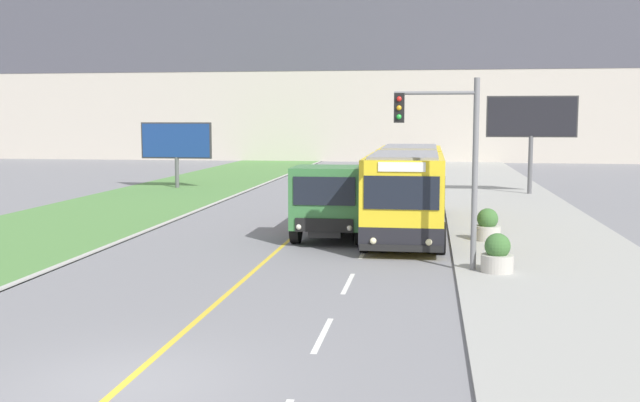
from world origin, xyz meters
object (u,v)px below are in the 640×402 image
object	(u,v)px
car_distant	(370,184)
planter_round_second	(487,226)
traffic_light_mast	(449,149)
dump_truck	(332,202)
billboard_large	(532,120)
city_bus	(407,189)
billboard_small	(176,142)
planter_round_near	(497,255)

from	to	relation	value
car_distant	planter_round_second	world-z (taller)	car_distant
traffic_light_mast	car_distant	bearing A→B (deg)	100.70
dump_truck	car_distant	size ratio (longest dim) A/B	1.41
billboard_large	car_distant	bearing A→B (deg)	-166.97
dump_truck	billboard_large	bearing A→B (deg)	61.85
city_bus	billboard_large	distance (m)	15.40
traffic_light_mast	billboard_large	distance (m)	21.96
billboard_small	planter_round_near	distance (m)	28.42
billboard_large	planter_round_second	world-z (taller)	billboard_large
car_distant	planter_round_second	xyz separation A→B (m)	(5.12, -14.34, -0.13)
car_distant	traffic_light_mast	distance (m)	19.94
city_bus	billboard_small	world-z (taller)	billboard_small
billboard_small	planter_round_near	bearing A→B (deg)	-53.50
traffic_light_mast	billboard_small	distance (m)	27.38
car_distant	traffic_light_mast	world-z (taller)	traffic_light_mast
city_bus	planter_round_near	xyz separation A→B (m)	(2.65, -7.79, -1.00)
dump_truck	planter_round_second	distance (m)	5.36
billboard_large	planter_round_second	xyz separation A→B (m)	(-3.47, -16.33, -3.51)
dump_truck	traffic_light_mast	bearing A→B (deg)	-52.32
dump_truck	car_distant	bearing A→B (deg)	89.24
planter_round_second	car_distant	bearing A→B (deg)	109.64
city_bus	billboard_small	distance (m)	20.69
billboard_large	planter_round_second	bearing A→B (deg)	-101.99
traffic_light_mast	billboard_small	xyz separation A→B (m)	(-15.54, 22.54, -0.62)
traffic_light_mast	billboard_large	xyz separation A→B (m)	(4.91, 21.40, 0.69)
dump_truck	billboard_large	world-z (taller)	billboard_large
planter_round_near	billboard_large	bearing A→B (deg)	80.56
billboard_small	dump_truck	bearing A→B (deg)	-56.35
traffic_light_mast	planter_round_second	size ratio (longest dim) A/B	4.84
city_bus	billboard_small	bearing A→B (deg)	133.47
billboard_large	city_bus	bearing A→B (deg)	-114.28
billboard_large	dump_truck	bearing A→B (deg)	-118.15
traffic_light_mast	planter_round_second	world-z (taller)	traffic_light_mast
car_distant	planter_round_second	bearing A→B (deg)	-70.36
dump_truck	billboard_small	size ratio (longest dim) A/B	1.40
billboard_small	planter_round_second	distance (m)	24.47
dump_truck	planter_round_second	bearing A→B (deg)	0.77
city_bus	planter_round_near	world-z (taller)	city_bus
planter_round_near	planter_round_second	xyz separation A→B (m)	(0.13, 5.30, 0.02)
city_bus	planter_round_near	size ratio (longest dim) A/B	11.82
car_distant	city_bus	bearing A→B (deg)	-78.84
car_distant	billboard_large	distance (m)	9.44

